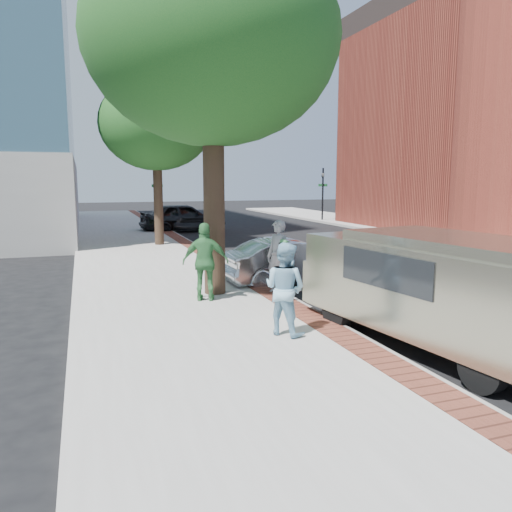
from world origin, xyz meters
name	(u,v)px	position (x,y,z in m)	size (l,w,h in m)	color
ground	(263,316)	(0.00, 0.00, 0.00)	(120.00, 120.00, 0.00)	black
sidewalk	(148,261)	(-1.50, 8.00, 0.07)	(5.00, 60.00, 0.15)	#9E9991
brick_strip	(208,256)	(0.70, 8.00, 0.15)	(0.60, 60.00, 0.01)	brown
curb	(217,257)	(1.05, 8.00, 0.07)	(0.10, 60.00, 0.15)	gray
sidewalk_far	(497,243)	(14.50, 8.00, 0.07)	(5.00, 60.00, 0.15)	#9E9991
signal_near	(157,191)	(0.90, 22.00, 2.25)	(0.70, 0.15, 3.80)	black
signal_far	(323,190)	(12.50, 22.00, 2.25)	(0.70, 0.15, 3.80)	black
tree_near	(212,40)	(-0.60, 1.90, 6.17)	(6.00, 6.00, 8.51)	black
tree_far	(156,124)	(-0.50, 12.00, 5.30)	(4.80, 4.80, 7.14)	black
parking_meter	(283,258)	(0.62, 0.38, 1.21)	(0.12, 0.32, 1.47)	gray
person_gray	(278,257)	(0.90, 1.40, 1.06)	(0.67, 0.44, 1.83)	#9A999E
person_officer	(285,289)	(-0.25, -1.80, 1.00)	(0.82, 0.64, 1.70)	#8CBFD9
person_green	(206,262)	(-1.00, 1.20, 1.07)	(1.07, 0.45, 1.83)	#387D42
sedan_silver	(293,261)	(1.93, 2.86, 0.66)	(1.40, 4.01, 1.32)	#B9BAC1
bg_car	(183,217)	(1.84, 18.57, 0.83)	(1.96, 4.87, 1.66)	black
van	(430,284)	(2.15, -2.78, 1.11)	(2.79, 5.69, 2.02)	gray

